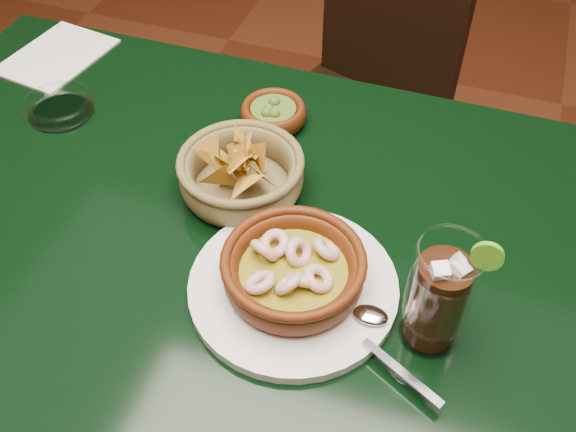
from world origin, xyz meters
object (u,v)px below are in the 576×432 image
(chip_basket, at_px, (241,173))
(cola_drink, at_px, (439,296))
(dining_table, at_px, (211,253))
(shrimp_plate, at_px, (294,275))
(dining_chair, at_px, (360,101))

(chip_basket, relative_size, cola_drink, 1.19)
(dining_table, distance_m, cola_drink, 0.41)
(dining_table, bearing_deg, chip_basket, 59.76)
(cola_drink, bearing_deg, chip_basket, 152.87)
(dining_table, bearing_deg, cola_drink, -16.02)
(shrimp_plate, relative_size, chip_basket, 1.61)
(dining_table, distance_m, chip_basket, 0.15)
(dining_table, height_order, chip_basket, chip_basket)
(shrimp_plate, xyz_separation_m, cola_drink, (0.18, -0.01, 0.05))
(dining_table, relative_size, chip_basket, 5.34)
(dining_table, xyz_separation_m, cola_drink, (0.36, -0.10, 0.18))
(dining_table, relative_size, dining_chair, 1.39)
(chip_basket, height_order, cola_drink, cola_drink)
(dining_chair, relative_size, shrimp_plate, 2.39)
(cola_drink, bearing_deg, shrimp_plate, 177.39)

